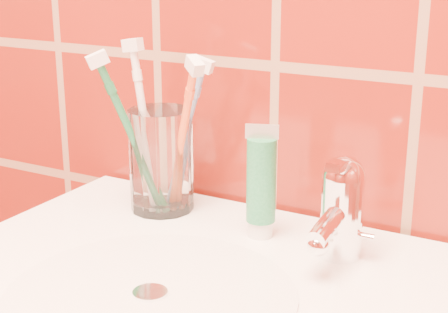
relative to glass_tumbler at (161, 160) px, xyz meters
The scene contains 7 objects.
glass_tumbler is the anchor object (origin of this frame).
toothpaste_tube 0.16m from the glass_tumbler, ahead, with size 0.04×0.04×0.14m.
faucet 0.26m from the glass_tumbler, ahead, with size 0.05×0.11×0.12m.
toothbrush_0 0.06m from the glass_tumbler, 18.68° to the right, with size 0.09×0.07×0.22m, color orange, non-canonical shape.
toothbrush_1 0.05m from the glass_tumbler, 146.99° to the right, with size 0.06×0.03×0.23m, color white, non-canonical shape.
toothbrush_2 0.05m from the glass_tumbler, 30.19° to the left, with size 0.08×0.03×0.21m, color #6989BC, non-canonical shape.
toothbrush_3 0.06m from the glass_tumbler, 115.89° to the right, with size 0.08×0.08×0.22m, color #1D6D40, non-canonical shape.
Camera 1 is at (0.37, 0.40, 1.19)m, focal length 55.00 mm.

